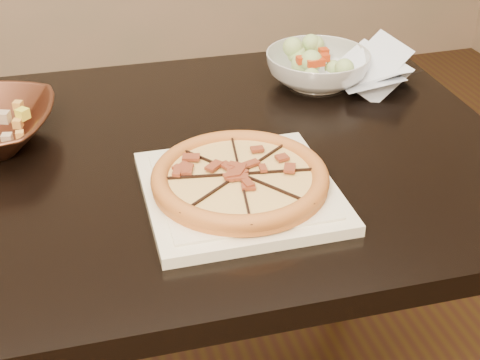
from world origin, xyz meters
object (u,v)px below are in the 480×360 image
Objects in this scene: dining_table at (147,213)px; plate at (240,191)px; pizza at (240,178)px; salad_bowl at (317,68)px.

dining_table is 4.43× the size of plate.
dining_table is 0.25m from pizza.
plate is 0.45m from salad_bowl.
plate is 1.39× the size of salad_bowl.
salad_bowl reaches higher than dining_table.
plate reaches higher than dining_table.
salad_bowl reaches higher than pizza.
plate is 0.02m from pizza.
pizza is 1.27× the size of salad_bowl.
salad_bowl is (0.27, 0.36, -0.00)m from pizza.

